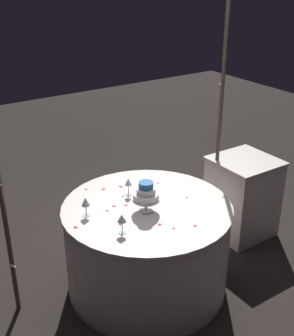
% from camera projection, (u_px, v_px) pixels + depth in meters
% --- Properties ---
extents(ground_plane, '(12.00, 12.00, 0.00)m').
position_uv_depth(ground_plane, '(147.00, 284.00, 3.91)').
color(ground_plane, black).
extents(decorative_arch, '(2.12, 0.06, 2.43)m').
position_uv_depth(decorative_arch, '(124.00, 101.00, 3.50)').
color(decorative_arch, '#473D2D').
rests_on(decorative_arch, ground).
extents(main_table, '(1.38, 1.38, 0.78)m').
position_uv_depth(main_table, '(147.00, 247.00, 3.75)').
color(main_table, silver).
rests_on(main_table, ground).
extents(side_table, '(0.58, 0.58, 0.81)m').
position_uv_depth(side_table, '(242.00, 197.00, 4.50)').
color(side_table, silver).
rests_on(side_table, ground).
extents(tiered_cake, '(0.22, 0.22, 0.25)m').
position_uv_depth(tiered_cake, '(146.00, 194.00, 3.46)').
color(tiered_cake, silver).
rests_on(tiered_cake, main_table).
extents(wine_glass_0, '(0.07, 0.07, 0.16)m').
position_uv_depth(wine_glass_0, '(86.00, 202.00, 3.41)').
color(wine_glass_0, silver).
rests_on(wine_glass_0, main_table).
extents(wine_glass_1, '(0.07, 0.07, 0.15)m').
position_uv_depth(wine_glass_1, '(122.00, 219.00, 3.19)').
color(wine_glass_1, silver).
rests_on(wine_glass_1, main_table).
extents(wine_glass_2, '(0.06, 0.06, 0.15)m').
position_uv_depth(wine_glass_2, '(128.00, 183.00, 3.71)').
color(wine_glass_2, silver).
rests_on(wine_glass_2, main_table).
extents(rose_petal_0, '(0.03, 0.03, 0.00)m').
position_uv_depth(rose_petal_0, '(158.00, 183.00, 3.95)').
color(rose_petal_0, '#E02D47').
rests_on(rose_petal_0, main_table).
extents(rose_petal_1, '(0.03, 0.03, 0.00)m').
position_uv_depth(rose_petal_1, '(187.00, 198.00, 3.71)').
color(rose_petal_1, '#E02D47').
rests_on(rose_petal_1, main_table).
extents(rose_petal_2, '(0.03, 0.04, 0.00)m').
position_uv_depth(rose_petal_2, '(76.00, 227.00, 3.30)').
color(rose_petal_2, '#E02D47').
rests_on(rose_petal_2, main_table).
extents(rose_petal_3, '(0.04, 0.04, 0.00)m').
position_uv_depth(rose_petal_3, '(114.00, 206.00, 3.58)').
color(rose_petal_3, '#E02D47').
rests_on(rose_petal_3, main_table).
extents(rose_petal_4, '(0.03, 0.03, 0.00)m').
position_uv_depth(rose_petal_4, '(121.00, 224.00, 3.34)').
color(rose_petal_4, '#E02D47').
rests_on(rose_petal_4, main_table).
extents(rose_petal_5, '(0.03, 0.03, 0.00)m').
position_uv_depth(rose_petal_5, '(147.00, 198.00, 3.71)').
color(rose_petal_5, '#E02D47').
rests_on(rose_petal_5, main_table).
extents(rose_petal_6, '(0.03, 0.03, 0.00)m').
position_uv_depth(rose_petal_6, '(195.00, 226.00, 3.32)').
color(rose_petal_6, '#E02D47').
rests_on(rose_petal_6, main_table).
extents(rose_petal_7, '(0.05, 0.05, 0.00)m').
position_uv_depth(rose_petal_7, '(121.00, 187.00, 3.89)').
color(rose_petal_7, '#E02D47').
rests_on(rose_petal_7, main_table).
extents(rose_petal_8, '(0.04, 0.03, 0.00)m').
position_uv_depth(rose_petal_8, '(104.00, 189.00, 3.85)').
color(rose_petal_8, '#E02D47').
rests_on(rose_petal_8, main_table).
extents(rose_petal_9, '(0.03, 0.03, 0.00)m').
position_uv_depth(rose_petal_9, '(107.00, 211.00, 3.52)').
color(rose_petal_9, '#E02D47').
rests_on(rose_petal_9, main_table).
extents(rose_petal_10, '(0.04, 0.03, 0.00)m').
position_uv_depth(rose_petal_10, '(160.00, 225.00, 3.33)').
color(rose_petal_10, '#E02D47').
rests_on(rose_petal_10, main_table).
extents(rose_petal_11, '(0.04, 0.03, 0.00)m').
position_uv_depth(rose_petal_11, '(126.00, 205.00, 3.60)').
color(rose_petal_11, '#E02D47').
rests_on(rose_petal_11, main_table).
extents(rose_petal_12, '(0.04, 0.04, 0.00)m').
position_uv_depth(rose_petal_12, '(86.00, 189.00, 3.85)').
color(rose_petal_12, '#E02D47').
rests_on(rose_petal_12, main_table).
extents(rose_petal_13, '(0.05, 0.04, 0.00)m').
position_uv_depth(rose_petal_13, '(153.00, 193.00, 3.78)').
color(rose_petal_13, '#E02D47').
rests_on(rose_petal_13, main_table).
extents(rose_petal_14, '(0.03, 0.03, 0.00)m').
position_uv_depth(rose_petal_14, '(144.00, 199.00, 3.68)').
color(rose_petal_14, '#E02D47').
rests_on(rose_petal_14, main_table).
extents(rose_petal_15, '(0.03, 0.03, 0.00)m').
position_uv_depth(rose_petal_15, '(123.00, 196.00, 3.73)').
color(rose_petal_15, '#E02D47').
rests_on(rose_petal_15, main_table).
extents(rose_petal_16, '(0.02, 0.03, 0.00)m').
position_uv_depth(rose_petal_16, '(174.00, 228.00, 3.29)').
color(rose_petal_16, '#E02D47').
rests_on(rose_petal_16, main_table).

